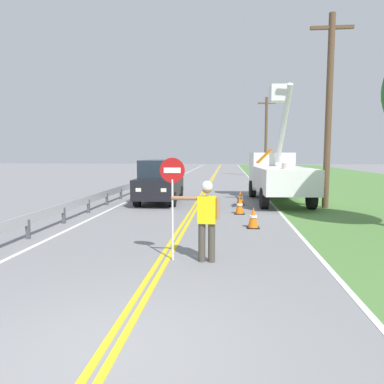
% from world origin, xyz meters
% --- Properties ---
extents(ground_plane, '(160.00, 160.00, 0.00)m').
position_xyz_m(ground_plane, '(0.00, 0.00, 0.00)').
color(ground_plane, gray).
extents(centerline_yellow_left, '(0.11, 110.00, 0.01)m').
position_xyz_m(centerline_yellow_left, '(-0.09, 20.00, 0.01)').
color(centerline_yellow_left, yellow).
rests_on(centerline_yellow_left, ground).
extents(centerline_yellow_right, '(0.11, 110.00, 0.01)m').
position_xyz_m(centerline_yellow_right, '(0.09, 20.00, 0.01)').
color(centerline_yellow_right, yellow).
rests_on(centerline_yellow_right, ground).
extents(edge_line_right, '(0.12, 110.00, 0.01)m').
position_xyz_m(edge_line_right, '(3.60, 20.00, 0.01)').
color(edge_line_right, silver).
rests_on(edge_line_right, ground).
extents(edge_line_left, '(0.12, 110.00, 0.01)m').
position_xyz_m(edge_line_left, '(-3.60, 20.00, 0.01)').
color(edge_line_left, silver).
rests_on(edge_line_left, ground).
extents(flagger_worker, '(1.09, 0.27, 1.83)m').
position_xyz_m(flagger_worker, '(0.98, 3.88, 1.05)').
color(flagger_worker, '#474238').
rests_on(flagger_worker, ground).
extents(stop_sign_paddle, '(0.56, 0.04, 2.33)m').
position_xyz_m(stop_sign_paddle, '(0.21, 3.93, 1.71)').
color(stop_sign_paddle, silver).
rests_on(stop_sign_paddle, ground).
extents(utility_bucket_truck, '(2.67, 6.91, 5.77)m').
position_xyz_m(utility_bucket_truck, '(3.95, 14.59, 1.42)').
color(utility_bucket_truck, white).
rests_on(utility_bucket_truck, ground).
extents(oncoming_suv_nearest, '(1.97, 4.63, 2.10)m').
position_xyz_m(oncoming_suv_nearest, '(-1.87, 13.59, 1.06)').
color(oncoming_suv_nearest, black).
rests_on(oncoming_suv_nearest, ground).
extents(utility_pole_near, '(1.80, 0.28, 8.34)m').
position_xyz_m(utility_pole_near, '(5.79, 12.50, 4.35)').
color(utility_pole_near, brown).
rests_on(utility_pole_near, ground).
extents(utility_pole_mid, '(1.80, 0.28, 8.10)m').
position_xyz_m(utility_pole_mid, '(5.35, 34.30, 4.23)').
color(utility_pole_mid, brown).
rests_on(utility_pole_mid, ground).
extents(traffic_cone_lead, '(0.40, 0.40, 0.70)m').
position_xyz_m(traffic_cone_lead, '(2.29, 7.74, 0.34)').
color(traffic_cone_lead, orange).
rests_on(traffic_cone_lead, ground).
extents(traffic_cone_mid, '(0.40, 0.40, 0.70)m').
position_xyz_m(traffic_cone_mid, '(1.94, 10.48, 0.34)').
color(traffic_cone_mid, orange).
rests_on(traffic_cone_mid, ground).
extents(traffic_cone_tail, '(0.40, 0.40, 0.70)m').
position_xyz_m(traffic_cone_tail, '(2.05, 13.10, 0.34)').
color(traffic_cone_tail, orange).
rests_on(traffic_cone_tail, ground).
extents(guardrail_left_shoulder, '(0.10, 32.00, 0.71)m').
position_xyz_m(guardrail_left_shoulder, '(-4.20, 15.88, 0.52)').
color(guardrail_left_shoulder, '#9EA0A3').
rests_on(guardrail_left_shoulder, ground).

